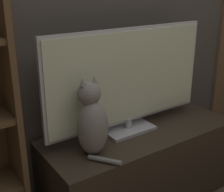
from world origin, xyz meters
TOP-DOWN VIEW (x-y plane):
  - wall_back at (0.00, 1.22)m, footprint 4.80×0.05m
  - tv_stand at (0.00, 0.93)m, footprint 1.28×0.51m
  - tv at (-0.06, 0.98)m, footprint 1.13×0.20m
  - cat at (-0.39, 0.86)m, footprint 0.18×0.29m

SIDE VIEW (x-z plane):
  - tv_stand at x=0.00m, z-range 0.00..0.52m
  - cat at x=-0.39m, z-range 0.49..0.93m
  - tv at x=-0.06m, z-range 0.54..1.19m
  - wall_back at x=0.00m, z-range 0.00..2.60m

